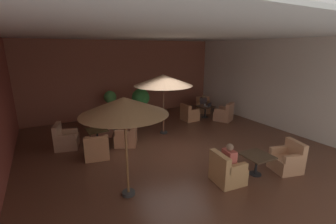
# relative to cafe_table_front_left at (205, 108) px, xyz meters

# --- Properties ---
(ground_plane) EXTENTS (10.40, 10.39, 0.02)m
(ground_plane) POSITION_rel_cafe_table_front_left_xyz_m (-3.36, -2.60, -0.50)
(ground_plane) COLOR #563223
(wall_back_brick) EXTENTS (10.40, 0.08, 3.91)m
(wall_back_brick) POSITION_rel_cafe_table_front_left_xyz_m (-3.36, 2.56, 1.47)
(wall_back_brick) COLOR brown
(wall_back_brick) RESTS_ON ground_plane
(wall_right_plain) EXTENTS (0.08, 10.39, 3.91)m
(wall_right_plain) POSITION_rel_cafe_table_front_left_xyz_m (1.80, -2.60, 1.47)
(wall_right_plain) COLOR silver
(wall_right_plain) RESTS_ON ground_plane
(ceiling_slab) EXTENTS (10.40, 10.39, 0.06)m
(ceiling_slab) POSITION_rel_cafe_table_front_left_xyz_m (-3.36, -2.60, 3.46)
(ceiling_slab) COLOR silver
(ceiling_slab) RESTS_ON wall_back_brick
(cafe_table_front_left) EXTENTS (0.80, 0.80, 0.61)m
(cafe_table_front_left) POSITION_rel_cafe_table_front_left_xyz_m (0.00, 0.00, 0.00)
(cafe_table_front_left) COLOR black
(cafe_table_front_left) RESTS_ON ground_plane
(armchair_front_left_north) EXTENTS (0.73, 0.77, 0.84)m
(armchair_front_left_north) POSITION_rel_cafe_table_front_left_xyz_m (-1.03, -0.03, -0.18)
(armchair_front_left_north) COLOR #BB7D53
(armchair_front_left_north) RESTS_ON ground_plane
(armchair_front_left_east) EXTENTS (1.05, 1.06, 0.91)m
(armchair_front_left_east) POSITION_rel_cafe_table_front_left_xyz_m (0.49, -0.91, -0.16)
(armchair_front_left_east) COLOR #B17859
(armchair_front_left_east) RESTS_ON ground_plane
(armchair_front_left_south) EXTENTS (1.04, 1.06, 0.82)m
(armchair_front_left_south) POSITION_rel_cafe_table_front_left_xyz_m (0.53, 0.89, -0.17)
(armchair_front_left_south) COLOR tan
(armchair_front_left_south) RESTS_ON ground_plane
(cafe_table_front_right) EXTENTS (0.74, 0.74, 0.61)m
(cafe_table_front_right) POSITION_rel_cafe_table_front_left_xyz_m (-5.75, -0.95, -0.02)
(cafe_table_front_right) COLOR black
(cafe_table_front_right) RESTS_ON ground_plane
(armchair_front_right_north) EXTENTS (0.93, 0.96, 0.90)m
(armchair_front_right_north) POSITION_rel_cafe_table_front_left_xyz_m (-6.83, -0.66, -0.16)
(armchair_front_right_north) COLOR tan
(armchair_front_right_north) RESTS_ON ground_plane
(armchair_front_right_east) EXTENTS (0.90, 0.90, 0.82)m
(armchair_front_right_east) POSITION_rel_cafe_table_front_left_xyz_m (-6.00, -2.03, -0.17)
(armchair_front_right_east) COLOR tan
(armchair_front_right_east) RESTS_ON ground_plane
(armchair_front_right_south) EXTENTS (1.04, 1.06, 0.87)m
(armchair_front_right_south) POSITION_rel_cafe_table_front_left_xyz_m (-4.77, -1.45, -0.16)
(armchair_front_right_south) COLOR tan
(armchair_front_right_south) RESTS_ON ground_plane
(armchair_front_right_west) EXTENTS (1.05, 1.04, 0.78)m
(armchair_front_right_west) POSITION_rel_cafe_table_front_left_xyz_m (-5.33, 0.06, -0.19)
(armchair_front_right_west) COLOR tan
(armchair_front_right_west) RESTS_ON ground_plane
(cafe_table_mid_center) EXTENTS (0.79, 0.79, 0.61)m
(cafe_table_mid_center) POSITION_rel_cafe_table_front_left_xyz_m (-2.25, -5.29, 0.01)
(cafe_table_mid_center) COLOR black
(cafe_table_mid_center) RESTS_ON ground_plane
(armchair_mid_center_north) EXTENTS (0.81, 0.82, 0.88)m
(armchair_mid_center_north) POSITION_rel_cafe_table_front_left_xyz_m (-3.27, -5.19, -0.16)
(armchair_mid_center_north) COLOR tan
(armchair_mid_center_north) RESTS_ON ground_plane
(armchair_mid_center_east) EXTENTS (0.90, 0.90, 0.90)m
(armchair_mid_center_east) POSITION_rel_cafe_table_front_left_xyz_m (-1.26, -5.57, -0.16)
(armchair_mid_center_east) COLOR tan
(armchair_mid_center_east) RESTS_ON ground_plane
(patio_umbrella_tall_red) EXTENTS (2.39, 2.39, 2.49)m
(patio_umbrella_tall_red) POSITION_rel_cafe_table_front_left_xyz_m (-3.01, -1.04, 1.77)
(patio_umbrella_tall_red) COLOR #2D2D2D
(patio_umbrella_tall_red) RESTS_ON ground_plane
(patio_umbrella_center_beige) EXTENTS (2.01, 2.01, 2.47)m
(patio_umbrella_center_beige) POSITION_rel_cafe_table_front_left_xyz_m (-5.78, -4.45, 1.77)
(patio_umbrella_center_beige) COLOR #2D2D2D
(patio_umbrella_center_beige) RESTS_ON ground_plane
(potted_tree_left_corner) EXTENTS (0.82, 0.82, 1.69)m
(potted_tree_left_corner) POSITION_rel_cafe_table_front_left_xyz_m (-3.33, 0.65, 0.71)
(potted_tree_left_corner) COLOR #39342C
(potted_tree_left_corner) RESTS_ON ground_plane
(potted_tree_mid_left) EXTENTS (0.60, 0.60, 1.55)m
(potted_tree_mid_left) POSITION_rel_cafe_table_front_left_xyz_m (-4.52, 1.59, 0.48)
(potted_tree_mid_left) COLOR silver
(potted_tree_mid_left) RESTS_ON ground_plane
(patron_blue_shirt) EXTENTS (0.45, 0.40, 0.61)m
(patron_blue_shirt) POSITION_rel_cafe_table_front_left_xyz_m (0.50, 0.85, 0.18)
(patron_blue_shirt) COLOR #3E3235
(patron_blue_shirt) RESTS_ON ground_plane
(patron_by_window) EXTENTS (0.27, 0.40, 0.66)m
(patron_by_window) POSITION_rel_cafe_table_front_left_xyz_m (-3.22, -5.20, 0.26)
(patron_by_window) COLOR #B95046
(patron_by_window) RESTS_ON ground_plane
(iced_drink_cup) EXTENTS (0.08, 0.08, 0.11)m
(iced_drink_cup) POSITION_rel_cafe_table_front_left_xyz_m (0.01, 0.07, 0.17)
(iced_drink_cup) COLOR white
(iced_drink_cup) RESTS_ON cafe_table_front_left
(open_laptop) EXTENTS (0.37, 0.31, 0.20)m
(open_laptop) POSITION_rel_cafe_table_front_left_xyz_m (0.07, -0.16, 0.17)
(open_laptop) COLOR #9EA0A5
(open_laptop) RESTS_ON cafe_table_front_left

